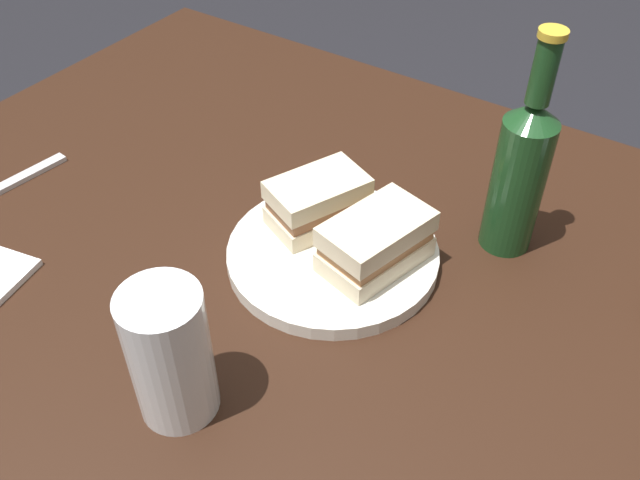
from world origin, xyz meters
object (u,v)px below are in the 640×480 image
(sandwich_half_left, at_px, (376,242))
(sandwich_half_right, at_px, (318,202))
(pint_glass, at_px, (172,362))
(cider_bottle, at_px, (520,171))
(plate, at_px, (333,254))
(fork, at_px, (6,186))

(sandwich_half_left, relative_size, sandwich_half_right, 1.04)
(sandwich_half_right, relative_size, pint_glass, 0.90)
(sandwich_half_right, bearing_deg, cider_bottle, 29.66)
(plate, bearing_deg, sandwich_half_left, 7.80)
(plate, bearing_deg, sandwich_half_right, 143.44)
(sandwich_half_left, xyz_separation_m, pint_glass, (-0.07, -0.26, 0.01))
(pint_glass, height_order, cider_bottle, cider_bottle)
(cider_bottle, bearing_deg, sandwich_half_right, -150.34)
(sandwich_half_right, bearing_deg, pint_glass, -83.98)
(sandwich_half_left, relative_size, pint_glass, 0.93)
(fork, bearing_deg, pint_glass, 80.59)
(plate, distance_m, cider_bottle, 0.23)
(plate, height_order, cider_bottle, cider_bottle)
(fork, bearing_deg, cider_bottle, 121.30)
(sandwich_half_left, distance_m, sandwich_half_right, 0.10)
(sandwich_half_right, distance_m, pint_glass, 0.29)
(pint_glass, relative_size, cider_bottle, 0.54)
(sandwich_half_left, distance_m, pint_glass, 0.27)
(cider_bottle, bearing_deg, sandwich_half_left, -127.02)
(plate, bearing_deg, fork, -163.82)
(cider_bottle, distance_m, fork, 0.66)
(plate, distance_m, fork, 0.46)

